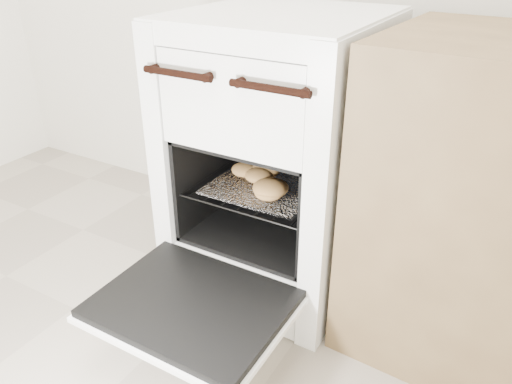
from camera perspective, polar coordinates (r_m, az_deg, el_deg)
stove at (r=1.56m, az=2.50°, el=3.51°), size 0.56×0.62×0.85m
oven_door at (r=1.35m, az=-7.32°, el=-12.78°), size 0.50×0.39×0.04m
oven_rack at (r=1.54m, az=1.39°, el=0.74°), size 0.41×0.39×0.01m
foil_sheet at (r=1.52m, az=1.05°, el=0.65°), size 0.32×0.28×0.01m
baked_rolls at (r=1.50m, az=0.95°, el=1.30°), size 0.25×0.24×0.05m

